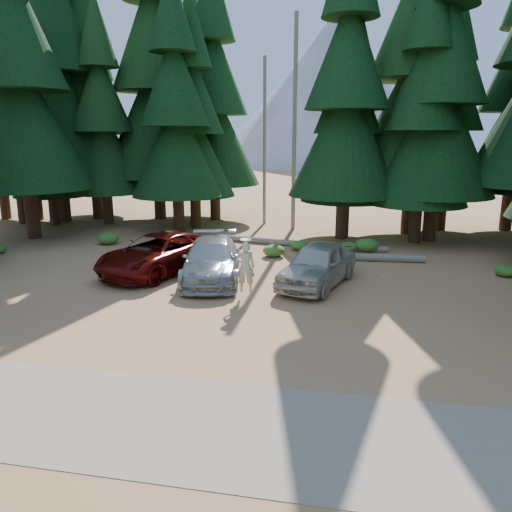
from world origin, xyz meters
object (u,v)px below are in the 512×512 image
object	(u,v)px
log_left	(256,240)
log_mid	(351,248)
silver_minivan_right	(318,264)
frisbee_player	(246,267)
log_right	(365,257)
red_pickup	(158,253)
silver_minivan_center	(211,260)

from	to	relation	value
log_left	log_mid	xyz separation A→B (m)	(4.82, -0.94, -0.01)
log_left	log_mid	distance (m)	4.91
silver_minivan_right	frisbee_player	xyz separation A→B (m)	(-2.30, -2.09, 0.34)
log_right	frisbee_player	bearing A→B (deg)	-127.52
red_pickup	silver_minivan_right	size ratio (longest dim) A/B	1.21
log_right	silver_minivan_right	bearing A→B (deg)	-117.87
frisbee_player	log_mid	distance (m)	8.74
frisbee_player	log_mid	size ratio (longest dim) A/B	0.52
silver_minivan_center	log_left	size ratio (longest dim) A/B	1.22
silver_minivan_center	log_right	bearing A→B (deg)	22.18
silver_minivan_right	log_left	bearing A→B (deg)	134.88
log_mid	silver_minivan_right	bearing A→B (deg)	-104.49
log_left	log_mid	size ratio (longest dim) A/B	1.24
log_left	log_right	size ratio (longest dim) A/B	0.83
log_left	log_right	bearing A→B (deg)	-16.32
red_pickup	log_right	distance (m)	9.04
log_left	red_pickup	bearing A→B (deg)	-104.08
frisbee_player	red_pickup	bearing A→B (deg)	-43.01
silver_minivan_center	frisbee_player	bearing A→B (deg)	-61.44
log_left	log_mid	bearing A→B (deg)	-0.52
red_pickup	log_mid	distance (m)	9.36
silver_minivan_center	log_left	distance (m)	6.85
red_pickup	silver_minivan_right	world-z (taller)	silver_minivan_right
log_mid	silver_minivan_center	bearing A→B (deg)	-135.01
log_mid	log_left	bearing A→B (deg)	165.93
silver_minivan_center	log_right	distance (m)	7.19
log_left	log_right	xyz separation A→B (m)	(5.46, -2.75, 0.01)
silver_minivan_center	red_pickup	bearing A→B (deg)	154.48
silver_minivan_right	frisbee_player	distance (m)	3.12
silver_minivan_right	log_mid	distance (m)	6.02
red_pickup	frisbee_player	bearing A→B (deg)	-13.38
frisbee_player	silver_minivan_right	bearing A→B (deg)	-148.49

